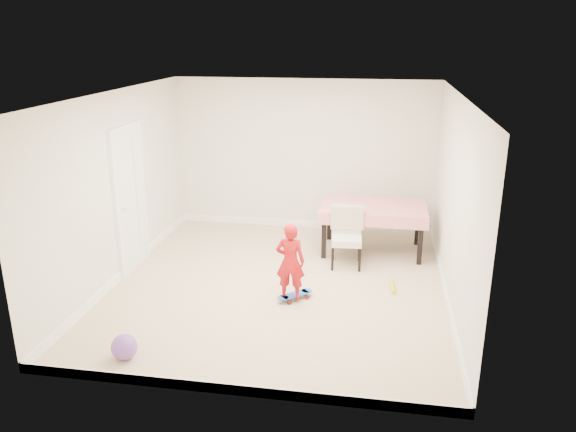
% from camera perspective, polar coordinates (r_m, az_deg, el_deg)
% --- Properties ---
extents(ground, '(5.00, 5.00, 0.00)m').
position_cam_1_polar(ground, '(7.82, -0.97, -7.04)').
color(ground, tan).
rests_on(ground, ground).
extents(ceiling, '(4.50, 5.00, 0.04)m').
position_cam_1_polar(ceiling, '(7.11, -1.08, 12.11)').
color(ceiling, white).
rests_on(ceiling, wall_back).
extents(wall_back, '(4.50, 0.04, 2.60)m').
position_cam_1_polar(wall_back, '(9.73, 1.61, 6.15)').
color(wall_back, silver).
rests_on(wall_back, ground).
extents(wall_front, '(4.50, 0.04, 2.60)m').
position_cam_1_polar(wall_front, '(5.08, -6.06, -5.57)').
color(wall_front, silver).
rests_on(wall_front, ground).
extents(wall_left, '(0.04, 5.00, 2.60)m').
position_cam_1_polar(wall_left, '(8.05, -16.86, 2.77)').
color(wall_left, silver).
rests_on(wall_left, ground).
extents(wall_right, '(0.04, 5.00, 2.60)m').
position_cam_1_polar(wall_right, '(7.31, 16.45, 1.27)').
color(wall_right, silver).
rests_on(wall_right, ground).
extents(door, '(0.11, 0.94, 2.11)m').
position_cam_1_polar(door, '(8.38, -15.76, 1.51)').
color(door, white).
rests_on(door, ground).
extents(baseboard_back, '(4.50, 0.02, 0.12)m').
position_cam_1_polar(baseboard_back, '(10.08, 1.55, -0.74)').
color(baseboard_back, white).
rests_on(baseboard_back, ground).
extents(baseboard_front, '(4.50, 0.02, 0.12)m').
position_cam_1_polar(baseboard_front, '(5.69, -5.65, -17.11)').
color(baseboard_front, white).
rests_on(baseboard_front, ground).
extents(baseboard_left, '(0.02, 5.00, 0.12)m').
position_cam_1_polar(baseboard_left, '(8.45, -16.15, -5.35)').
color(baseboard_left, white).
rests_on(baseboard_left, ground).
extents(baseboard_right, '(0.02, 5.00, 0.12)m').
position_cam_1_polar(baseboard_right, '(7.75, 15.70, -7.53)').
color(baseboard_right, white).
rests_on(baseboard_right, ground).
extents(dining_table, '(1.64, 1.04, 0.77)m').
position_cam_1_polar(dining_table, '(8.96, 8.57, -1.24)').
color(dining_table, red).
rests_on(dining_table, ground).
extents(dining_chair, '(0.52, 0.60, 0.89)m').
position_cam_1_polar(dining_chair, '(8.32, 5.98, -2.20)').
color(dining_chair, white).
rests_on(dining_chair, ground).
extents(skateboard, '(0.51, 0.49, 0.08)m').
position_cam_1_polar(skateboard, '(7.42, 0.73, -8.19)').
color(skateboard, blue).
rests_on(skateboard, ground).
extents(child, '(0.38, 0.26, 1.03)m').
position_cam_1_polar(child, '(7.18, 0.23, -4.93)').
color(child, red).
rests_on(child, ground).
extents(balloon, '(0.28, 0.28, 0.28)m').
position_cam_1_polar(balloon, '(6.39, -16.31, -12.66)').
color(balloon, '#7547AC').
rests_on(balloon, ground).
extents(foam_toy, '(0.10, 0.40, 0.06)m').
position_cam_1_polar(foam_toy, '(7.85, 10.56, -7.03)').
color(foam_toy, yellow).
rests_on(foam_toy, ground).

